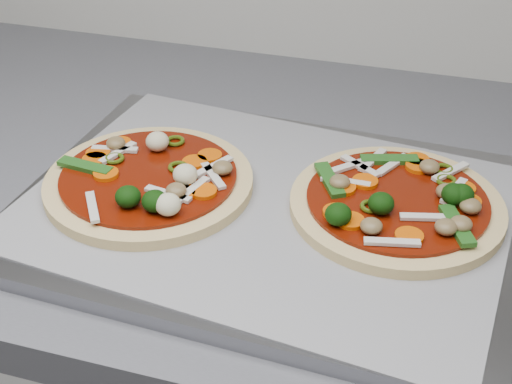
# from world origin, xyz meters

# --- Properties ---
(baking_tray) EXTENTS (0.48, 0.37, 0.02)m
(baking_tray) POSITION_xyz_m (-0.37, 1.22, 0.91)
(baking_tray) COLOR gray
(baking_tray) RESTS_ON countertop
(parchment) EXTENTS (0.48, 0.37, 0.00)m
(parchment) POSITION_xyz_m (-0.37, 1.22, 0.92)
(parchment) COLOR gray
(parchment) RESTS_ON baking_tray
(pizza_left) EXTENTS (0.23, 0.23, 0.03)m
(pizza_left) POSITION_xyz_m (-0.48, 1.21, 0.93)
(pizza_left) COLOR #E6C17F
(pizza_left) RESTS_ON parchment
(pizza_right) EXTENTS (0.25, 0.25, 0.03)m
(pizza_right) POSITION_xyz_m (-0.24, 1.24, 0.93)
(pizza_right) COLOR #E6C17F
(pizza_right) RESTS_ON parchment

